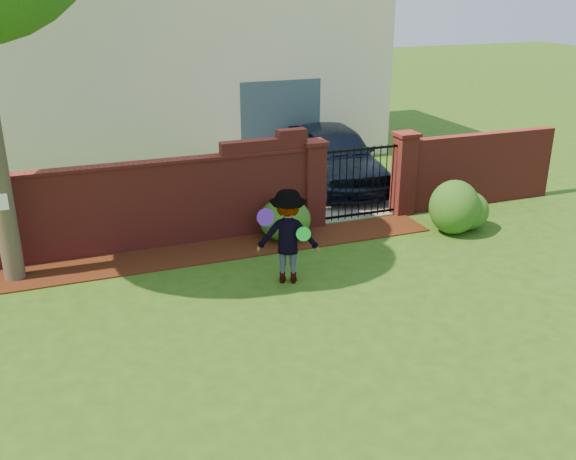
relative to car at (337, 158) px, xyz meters
name	(u,v)px	position (x,y,z in m)	size (l,w,h in m)	color
ground	(268,334)	(-4.05, -6.36, -0.79)	(80.00, 80.00, 0.01)	#294E13
mulch_bed	(165,258)	(-5.00, -3.03, -0.77)	(11.10, 1.08, 0.03)	#361509
brick_wall	(99,209)	(-6.06, -2.36, 0.15)	(8.70, 0.31, 2.16)	maroon
brick_wall_return	(478,169)	(2.55, -2.36, 0.07)	(4.00, 0.25, 1.70)	maroon
pillar_left	(313,183)	(-1.65, -2.36, 0.17)	(0.50, 0.50, 1.88)	maroon
pillar_right	(404,173)	(0.55, -2.36, 0.17)	(0.50, 0.50, 1.88)	maroon
iron_gate	(360,183)	(-0.55, -2.36, 0.07)	(1.78, 0.03, 1.60)	black
driveway	(294,173)	(-0.55, 1.64, -0.78)	(3.20, 8.00, 0.01)	gray
house	(169,46)	(-3.05, 5.63, 2.38)	(12.40, 6.40, 6.30)	#F2E4CA
car	(337,158)	(0.00, 0.00, 0.00)	(1.84, 4.58, 1.56)	black
paper_notice	(2,202)	(-7.65, -3.15, 0.72)	(0.20, 0.01, 0.28)	white
shrub_left	(285,219)	(-2.50, -2.90, -0.35)	(1.06, 1.06, 0.87)	#194F17
shrub_middle	(454,207)	(0.93, -3.80, -0.21)	(1.04, 1.04, 1.15)	#194F17
shrub_right	(466,210)	(1.32, -3.70, -0.36)	(0.94, 0.94, 0.84)	#194F17
man	(288,237)	(-3.14, -4.78, 0.06)	(1.09, 0.63, 1.69)	gray
frisbee_purple	(265,217)	(-3.60, -4.94, 0.54)	(0.30, 0.30, 0.03)	#541BAB
frisbee_green	(303,234)	(-2.96, -5.06, 0.20)	(0.25, 0.25, 0.02)	green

